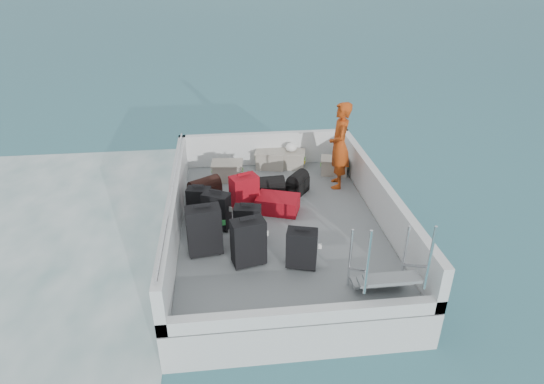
{
  "coord_description": "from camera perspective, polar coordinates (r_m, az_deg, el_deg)",
  "views": [
    {
      "loc": [
        -0.88,
        -6.61,
        4.67
      ],
      "look_at": [
        -0.09,
        0.34,
        1.0
      ],
      "focal_mm": 30.0,
      "sensor_mm": 36.0,
      "label": 1
    }
  ],
  "objects": [
    {
      "name": "suitcase_3",
      "position": [
        6.59,
        -2.97,
        -6.35
      ],
      "size": [
        0.53,
        0.38,
        0.73
      ],
      "primitive_type": "cube",
      "rotation": [
        0.0,
        0.0,
        0.23
      ],
      "color": "black",
      "rests_on": "deck"
    },
    {
      "name": "ferry_hull",
      "position": [
        7.97,
        0.9,
        -5.57
      ],
      "size": [
        3.6,
        5.0,
        0.6
      ],
      "primitive_type": "cube",
      "color": "silver",
      "rests_on": "ground"
    },
    {
      "name": "crate_2",
      "position": [
        9.7,
        2.4,
        4.06
      ],
      "size": [
        0.62,
        0.49,
        0.33
      ],
      "primitive_type": "cube",
      "rotation": [
        0.0,
        0.0,
        -0.21
      ],
      "color": "#ACA395",
      "rests_on": "deck"
    },
    {
      "name": "crate_3",
      "position": [
        9.48,
        7.82,
        3.17
      ],
      "size": [
        0.59,
        0.48,
        0.31
      ],
      "primitive_type": "cube",
      "rotation": [
        0.0,
        0.0,
        -0.26
      ],
      "color": "#ACA395",
      "rests_on": "deck"
    },
    {
      "name": "duffel_1",
      "position": [
        8.47,
        -0.14,
        0.35
      ],
      "size": [
        0.51,
        0.34,
        0.32
      ],
      "primitive_type": null,
      "rotation": [
        0.0,
        0.0,
        0.08
      ],
      "color": "black",
      "rests_on": "deck"
    },
    {
      "name": "ground",
      "position": [
        8.14,
        0.89,
        -7.34
      ],
      "size": [
        160.0,
        160.0,
        0.0
      ],
      "primitive_type": "plane",
      "color": "#1C4F64",
      "rests_on": "ground"
    },
    {
      "name": "suitcase_1",
      "position": [
        7.5,
        -6.96,
        -2.38
      ],
      "size": [
        0.49,
        0.4,
        0.64
      ],
      "primitive_type": "cube",
      "rotation": [
        0.0,
        0.0,
        -0.45
      ],
      "color": "black",
      "rests_on": "deck"
    },
    {
      "name": "suitcase_2",
      "position": [
        7.83,
        -9.09,
        -1.42
      ],
      "size": [
        0.43,
        0.31,
        0.57
      ],
      "primitive_type": "cube",
      "rotation": [
        0.0,
        0.0,
        -0.21
      ],
      "color": "black",
      "rests_on": "deck"
    },
    {
      "name": "duffel_2",
      "position": [
        8.65,
        3.24,
        0.91
      ],
      "size": [
        0.5,
        0.52,
        0.32
      ],
      "primitive_type": null,
      "rotation": [
        0.0,
        0.0,
        0.91
      ],
      "color": "black",
      "rests_on": "deck"
    },
    {
      "name": "suitcase_8",
      "position": [
        8.01,
        0.73,
        -1.5
      ],
      "size": [
        0.84,
        0.69,
        0.29
      ],
      "primitive_type": "cube",
      "rotation": [
        0.0,
        0.0,
        1.23
      ],
      "color": "maroon",
      "rests_on": "deck"
    },
    {
      "name": "suitcase_5",
      "position": [
        8.0,
        -3.49,
        -0.13
      ],
      "size": [
        0.54,
        0.44,
        0.65
      ],
      "primitive_type": "cube",
      "rotation": [
        0.0,
        0.0,
        0.39
      ],
      "color": "maroon",
      "rests_on": "deck"
    },
    {
      "name": "passenger",
      "position": [
        8.72,
        8.48,
        5.77
      ],
      "size": [
        0.5,
        0.68,
        1.68
      ],
      "primitive_type": "imported",
      "rotation": [
        0.0,
        0.0,
        -1.74
      ],
      "color": "#EC5316",
      "rests_on": "deck"
    },
    {
      "name": "suitcase_6",
      "position": [
        6.58,
        3.75,
        -7.12
      ],
      "size": [
        0.49,
        0.36,
        0.6
      ],
      "primitive_type": "cube",
      "rotation": [
        0.0,
        0.0,
        -0.27
      ],
      "color": "black",
      "rests_on": "deck"
    },
    {
      "name": "white_bag",
      "position": [
        9.6,
        2.43,
        5.47
      ],
      "size": [
        0.24,
        0.24,
        0.18
      ],
      "primitive_type": "ellipsoid",
      "color": "white",
      "rests_on": "crate_2"
    },
    {
      "name": "crate_0",
      "position": [
        9.18,
        -5.61,
        2.56
      ],
      "size": [
        0.61,
        0.45,
        0.35
      ],
      "primitive_type": "cube",
      "rotation": [
        0.0,
        0.0,
        -0.09
      ],
      "color": "#ACA395",
      "rests_on": "deck"
    },
    {
      "name": "deck",
      "position": [
        7.8,
        0.92,
        -3.67
      ],
      "size": [
        3.3,
        4.7,
        0.02
      ],
      "primitive_type": "cube",
      "color": "slate",
      "rests_on": "ferry_hull"
    },
    {
      "name": "yellow_bag",
      "position": [
        9.78,
        3.42,
        3.87
      ],
      "size": [
        0.28,
        0.26,
        0.22
      ],
      "primitive_type": "ellipsoid",
      "color": "yellow",
      "rests_on": "deck"
    },
    {
      "name": "crate_1",
      "position": [
        9.67,
        -0.18,
        4.07
      ],
      "size": [
        0.66,
        0.53,
        0.35
      ],
      "primitive_type": "cube",
      "rotation": [
        0.0,
        0.0,
        -0.23
      ],
      "color": "#ACA395",
      "rests_on": "deck"
    },
    {
      "name": "duffel_0",
      "position": [
        8.51,
        -8.42,
        0.16
      ],
      "size": [
        0.65,
        0.56,
        0.32
      ],
      "primitive_type": null,
      "rotation": [
        0.0,
        0.0,
        0.55
      ],
      "color": "black",
      "rests_on": "deck"
    },
    {
      "name": "deck_fittings",
      "position": [
        7.39,
        3.93,
        -2.26
      ],
      "size": [
        3.6,
        5.0,
        0.9
      ],
      "color": "silver",
      "rests_on": "deck"
    },
    {
      "name": "suitcase_4",
      "position": [
        7.13,
        -3.07,
        -4.05
      ],
      "size": [
        0.45,
        0.32,
        0.61
      ],
      "primitive_type": "cube",
      "rotation": [
        0.0,
        0.0,
        -0.19
      ],
      "color": "black",
      "rests_on": "deck"
    },
    {
      "name": "suitcase_0",
      "position": [
        6.87,
        -8.5,
        -4.86
      ],
      "size": [
        0.55,
        0.36,
        0.78
      ],
      "primitive_type": "cube",
      "rotation": [
        0.0,
        0.0,
        0.14
      ],
      "color": "black",
      "rests_on": "deck"
    }
  ]
}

